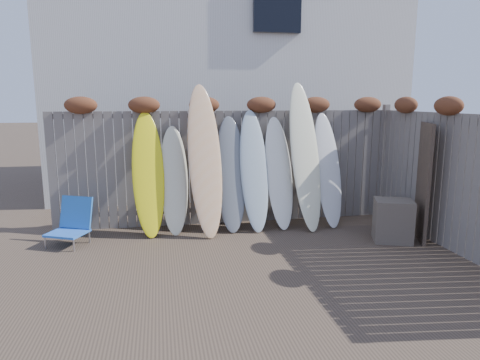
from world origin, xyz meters
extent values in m
plane|color=#493A2D|center=(0.00, 0.00, 0.00)|extent=(80.00, 80.00, 0.00)
cube|color=slate|center=(0.00, 2.40, 1.00)|extent=(6.00, 0.10, 2.00)
cube|color=slate|center=(3.00, 2.40, 1.05)|extent=(0.10, 0.10, 2.10)
ellipsoid|color=brown|center=(-2.40, 2.36, 2.10)|extent=(0.52, 0.28, 0.28)
ellipsoid|color=brown|center=(-1.40, 2.36, 2.10)|extent=(0.52, 0.28, 0.28)
ellipsoid|color=brown|center=(-0.40, 2.36, 2.10)|extent=(0.52, 0.28, 0.28)
ellipsoid|color=brown|center=(0.60, 2.36, 2.10)|extent=(0.52, 0.28, 0.28)
ellipsoid|color=brown|center=(1.60, 2.36, 2.10)|extent=(0.52, 0.28, 0.28)
ellipsoid|color=brown|center=(2.60, 2.36, 2.10)|extent=(0.52, 0.28, 0.28)
cube|color=slate|center=(3.00, 0.20, 1.00)|extent=(0.10, 4.40, 2.00)
ellipsoid|color=brown|center=(2.96, 0.60, 2.10)|extent=(0.28, 0.56, 0.28)
ellipsoid|color=brown|center=(2.96, 1.70, 2.10)|extent=(0.28, 0.56, 0.28)
cube|color=silver|center=(0.50, 6.50, 3.00)|extent=(8.00, 5.00, 6.00)
cube|color=black|center=(1.30, 3.95, 4.20)|extent=(1.00, 0.12, 1.30)
cube|color=blue|center=(-2.59, 1.60, 0.20)|extent=(0.67, 0.64, 0.03)
cube|color=blue|center=(-2.49, 1.83, 0.46)|extent=(0.55, 0.37, 0.49)
cylinder|color=#B1B0B8|center=(-2.90, 1.52, 0.10)|extent=(0.04, 0.04, 0.20)
cylinder|color=#AAA9B1|center=(-2.73, 1.88, 0.10)|extent=(0.04, 0.04, 0.20)
cylinder|color=#BABAC2|center=(-2.46, 1.32, 0.10)|extent=(0.04, 0.04, 0.20)
cylinder|color=#A7A9AF|center=(-2.29, 1.68, 0.10)|extent=(0.04, 0.04, 0.20)
cube|color=brown|center=(2.38, 0.88, 0.33)|extent=(0.69, 0.64, 0.66)
cube|color=#423528|center=(2.95, 1.11, 0.92)|extent=(0.51, 1.16, 1.84)
ellipsoid|color=#FAEF13|center=(-1.37, 2.00, 1.00)|extent=(0.56, 0.75, 2.01)
ellipsoid|color=beige|center=(-0.96, 2.02, 0.88)|extent=(0.46, 0.64, 1.77)
ellipsoid|color=#F0C372|center=(-0.45, 1.88, 1.23)|extent=(0.62, 0.90, 2.45)
ellipsoid|color=slate|center=(0.00, 2.01, 0.96)|extent=(0.54, 0.71, 1.92)
ellipsoid|color=#A2B7C5|center=(0.39, 1.97, 1.01)|extent=(0.50, 0.73, 2.02)
ellipsoid|color=white|center=(0.84, 2.01, 0.95)|extent=(0.53, 0.72, 1.90)
ellipsoid|color=#F5F4CC|center=(1.27, 1.91, 1.25)|extent=(0.58, 0.91, 2.49)
ellipsoid|color=silver|center=(1.71, 1.97, 0.98)|extent=(0.53, 0.74, 1.97)
camera|label=1|loc=(-1.18, -5.00, 2.19)|focal=32.00mm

